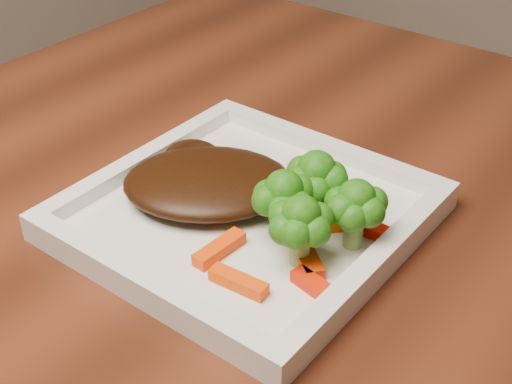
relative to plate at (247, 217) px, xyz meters
The scene contains 14 objects.
plate is the anchor object (origin of this frame).
steak 0.05m from the plate, behind, with size 0.15×0.12×0.03m, color black.
broccoli_0 0.07m from the plate, 29.66° to the left, with size 0.06×0.06×0.07m, color #1A6A11, non-canonical shape.
broccoli_1 0.11m from the plate, ahead, with size 0.06×0.06×0.06m, color #287213, non-canonical shape.
broccoli_2 0.09m from the plate, 20.67° to the right, with size 0.06×0.06×0.06m, color #226E12, non-canonical shape.
broccoli_3 0.06m from the plate, 11.64° to the right, with size 0.06×0.06×0.06m, color #237B14, non-canonical shape.
carrot_0 0.10m from the plate, 55.43° to the right, with size 0.05×0.01×0.01m, color #F34503.
carrot_1 0.12m from the plate, 24.98° to the right, with size 0.05×0.01×0.01m, color red.
carrot_2 0.06m from the plate, 72.54° to the right, with size 0.05×0.01×0.01m, color #FF3F04.
carrot_3 0.11m from the plate, 19.75° to the left, with size 0.05×0.01×0.01m, color #FA1404.
carrot_4 0.06m from the plate, 69.12° to the left, with size 0.06×0.02×0.01m, color #FF1504.
carrot_5 0.08m from the plate, 16.64° to the right, with size 0.06×0.02×0.01m, color red.
carrot_6 0.06m from the plate, 12.72° to the left, with size 0.06×0.02×0.01m, color #ED5803.
carrot_7 0.06m from the plate, 17.47° to the left, with size 0.05×0.01×0.01m, color #C96703.
Camera 1 is at (0.16, -0.45, 1.12)m, focal length 50.00 mm.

